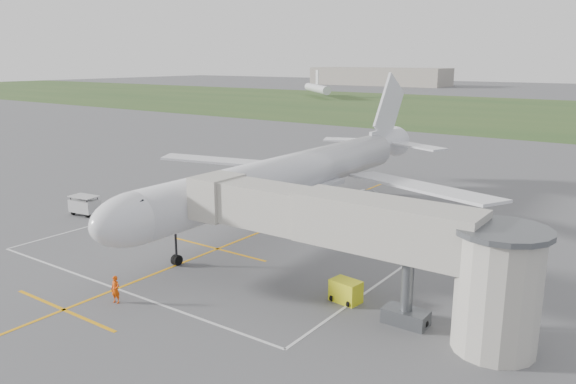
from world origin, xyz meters
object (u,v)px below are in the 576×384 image
Objects in this scene: airliner at (293,175)px; ramp_worker_wing at (254,201)px; jet_bridge at (373,240)px; gpu_unit at (346,291)px; ramp_worker_nose at (116,290)px; baggage_cart at (85,205)px.

airliner is 6.81m from ramp_worker_wing.
gpu_unit is at bearing 162.15° from jet_bridge.
jet_bridge is at bearing 18.95° from ramp_worker_nose.
jet_bridge reaches higher than baggage_cart.
gpu_unit is 1.14× the size of ramp_worker_nose.
jet_bridge is 13.10× the size of ramp_worker_nose.
baggage_cart is (-31.27, 2.82, 0.29)m from gpu_unit.
baggage_cart is 1.66× the size of ramp_worker_nose.
airliner reaches higher than jet_bridge.
gpu_unit is at bearing -44.96° from airliner.
jet_bridge is 15.04× the size of ramp_worker_wing.
baggage_cart is at bearing 138.88° from ramp_worker_nose.
ramp_worker_nose is (-13.93, -7.93, -3.85)m from jet_bridge.
baggage_cart is 16.86m from ramp_worker_wing.
ramp_worker_nose is at bearing -37.49° from baggage_cart.
jet_bridge is 26.61m from ramp_worker_wing.
jet_bridge reaches higher than ramp_worker_wing.
ramp_worker_nose is at bearing -85.37° from airliner.
ramp_worker_nose reaches higher than ramp_worker_wing.
gpu_unit is 0.69× the size of baggage_cart.
baggage_cart reaches higher than ramp_worker_nose.
gpu_unit is at bearing -12.23° from baggage_cart.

